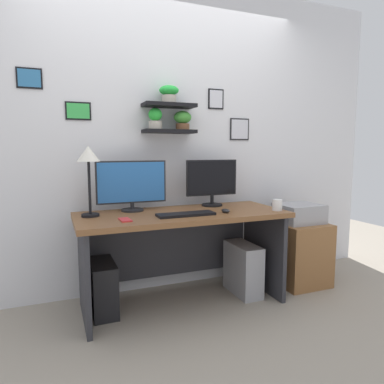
% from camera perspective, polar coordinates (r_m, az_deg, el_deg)
% --- Properties ---
extents(ground_plane, '(8.00, 8.00, 0.00)m').
position_cam_1_polar(ground_plane, '(2.97, -1.50, -17.74)').
color(ground_plane, gray).
extents(back_wall_assembly, '(4.40, 0.24, 2.70)m').
position_cam_1_polar(back_wall_assembly, '(3.12, -4.42, 9.06)').
color(back_wall_assembly, silver).
rests_on(back_wall_assembly, ground).
extents(desk, '(1.64, 0.68, 0.75)m').
position_cam_1_polar(desk, '(2.84, -1.93, -7.34)').
color(desk, brown).
rests_on(desk, ground).
extents(monitor_left, '(0.56, 0.18, 0.40)m').
position_cam_1_polar(monitor_left, '(2.82, -9.85, 1.19)').
color(monitor_left, black).
rests_on(monitor_left, desk).
extents(monitor_right, '(0.47, 0.18, 0.40)m').
position_cam_1_polar(monitor_right, '(3.05, 3.25, 1.80)').
color(monitor_right, black).
rests_on(monitor_right, desk).
extents(keyboard, '(0.44, 0.14, 0.02)m').
position_cam_1_polar(keyboard, '(2.61, -1.01, -3.67)').
color(keyboard, black).
rests_on(keyboard, desk).
extents(computer_mouse, '(0.06, 0.09, 0.03)m').
position_cam_1_polar(computer_mouse, '(2.74, 5.52, -3.07)').
color(computer_mouse, black).
rests_on(computer_mouse, desk).
extents(desk_lamp, '(0.17, 0.17, 0.52)m').
position_cam_1_polar(desk_lamp, '(2.64, -16.59, 4.87)').
color(desk_lamp, black).
rests_on(desk_lamp, desk).
extents(cell_phone, '(0.08, 0.14, 0.01)m').
position_cam_1_polar(cell_phone, '(2.48, -10.90, -4.49)').
color(cell_phone, red).
rests_on(cell_phone, desk).
extents(coffee_mug, '(0.08, 0.08, 0.09)m').
position_cam_1_polar(coffee_mug, '(2.91, 13.79, -2.08)').
color(coffee_mug, white).
rests_on(coffee_mug, desk).
extents(drawer_cabinet, '(0.44, 0.50, 0.57)m').
position_cam_1_polar(drawer_cabinet, '(3.44, 16.88, -9.45)').
color(drawer_cabinet, brown).
rests_on(drawer_cabinet, ground).
extents(printer, '(0.38, 0.34, 0.17)m').
position_cam_1_polar(printer, '(3.36, 17.10, -3.35)').
color(printer, '#9E9EA3').
rests_on(printer, drawer_cabinet).
extents(computer_tower_left, '(0.18, 0.40, 0.39)m').
position_cam_1_polar(computer_tower_left, '(2.84, -14.38, -14.88)').
color(computer_tower_left, black).
rests_on(computer_tower_left, ground).
extents(computer_tower_right, '(0.18, 0.40, 0.44)m').
position_cam_1_polar(computer_tower_right, '(3.11, 8.32, -12.31)').
color(computer_tower_right, '#99999E').
rests_on(computer_tower_right, ground).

